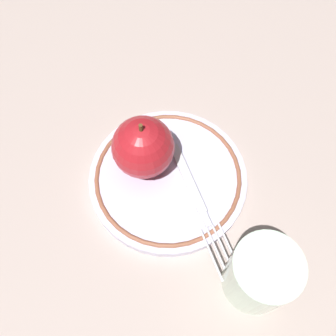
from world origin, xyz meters
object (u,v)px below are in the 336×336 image
(apple_red_whole, at_px, (143,147))
(fork, at_px, (199,202))
(drinking_glass, at_px, (260,275))
(plate, at_px, (168,177))

(apple_red_whole, height_order, fork, apple_red_whole)
(apple_red_whole, height_order, drinking_glass, apple_red_whole)
(plate, xyz_separation_m, fork, (-0.04, 0.03, 0.01))
(plate, bearing_deg, apple_red_whole, -24.22)
(apple_red_whole, bearing_deg, plate, 155.78)
(plate, relative_size, drinking_glass, 2.38)
(apple_red_whole, bearing_deg, drinking_glass, 137.74)
(plate, relative_size, apple_red_whole, 2.35)
(plate, height_order, apple_red_whole, apple_red_whole)
(plate, distance_m, apple_red_whole, 0.06)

